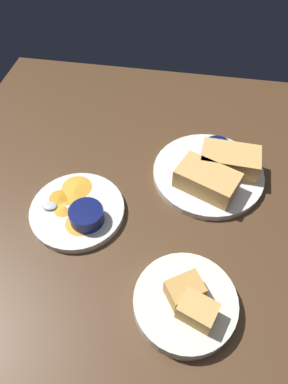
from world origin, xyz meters
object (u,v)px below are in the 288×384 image
object	(u,v)px
ramekin_light_gravy	(86,215)
plate_chips_companion	(77,210)
plate_sandwich_main	(208,174)
ramekin_dark_sauce	(217,149)
spoon_by_gravy_ramekin	(56,206)
spoon_by_dark_ramekin	(216,170)
sandwich_half_near	(207,180)
bread_basket_rear	(186,302)
sandwich_half_far	(230,160)

from	to	relation	value
ramekin_light_gravy	plate_chips_companion	bearing A→B (deg)	-39.81
plate_sandwich_main	ramekin_dark_sauce	world-z (taller)	ramekin_dark_sauce
ramekin_dark_sauce	spoon_by_gravy_ramekin	xyz separation A→B (cm)	(32.74, 21.26, -1.50)
spoon_by_dark_ramekin	ramekin_light_gravy	size ratio (longest dim) A/B	1.42
plate_sandwich_main	sandwich_half_near	distance (cm)	5.80
bread_basket_rear	spoon_by_gravy_ramekin	bearing A→B (deg)	-29.07
sandwich_half_far	plate_chips_companion	distance (cm)	35.89
sandwich_half_near	plate_chips_companion	xyz separation A→B (cm)	(26.51, 10.35, -3.20)
plate_sandwich_main	ramekin_light_gravy	bearing A→B (deg)	36.47
sandwich_half_far	plate_chips_companion	xyz separation A→B (cm)	(31.32, 17.22, -3.20)
plate_chips_companion	spoon_by_gravy_ramekin	bearing A→B (deg)	6.72
plate_sandwich_main	bread_basket_rear	bearing A→B (deg)	85.78
plate_sandwich_main	ramekin_light_gravy	distance (cm)	29.86
ramekin_dark_sauce	spoon_by_dark_ramekin	world-z (taller)	ramekin_dark_sauce
sandwich_half_far	plate_chips_companion	bearing A→B (deg)	28.80
sandwich_half_near	plate_chips_companion	distance (cm)	28.64
spoon_by_gravy_ramekin	plate_chips_companion	bearing A→B (deg)	-173.28
sandwich_half_near	sandwich_half_far	xyz separation A→B (cm)	(-4.81, -6.87, 0.00)
plate_sandwich_main	spoon_by_gravy_ramekin	size ratio (longest dim) A/B	2.56
plate_chips_companion	spoon_by_gravy_ramekin	world-z (taller)	spoon_by_gravy_ramekin
ramekin_dark_sauce	plate_chips_companion	world-z (taller)	ramekin_dark_sauce
plate_sandwich_main	bread_basket_rear	size ratio (longest dim) A/B	1.41
sandwich_half_near	plate_sandwich_main	bearing A→B (deg)	-95.00
plate_sandwich_main	sandwich_half_far	world-z (taller)	sandwich_half_far
sandwich_half_near	bread_basket_rear	size ratio (longest dim) A/B	0.82
spoon_by_gravy_ramekin	ramekin_dark_sauce	bearing A→B (deg)	-147.00
spoon_by_dark_ramekin	plate_chips_companion	world-z (taller)	spoon_by_dark_ramekin
ramekin_dark_sauce	plate_chips_companion	xyz separation A→B (cm)	(28.32, 20.74, -2.66)
sandwich_half_near	spoon_by_gravy_ramekin	xyz separation A→B (cm)	(30.93, 10.87, -2.04)
plate_chips_companion	bread_basket_rear	bearing A→B (deg)	145.90
ramekin_light_gravy	bread_basket_rear	xyz separation A→B (cm)	(-21.58, 14.14, -1.27)
plate_sandwich_main	sandwich_half_near	world-z (taller)	sandwich_half_near
plate_sandwich_main	sandwich_half_near	size ratio (longest dim) A/B	1.71
sandwich_half_far	spoon_by_dark_ramekin	bearing A→B (deg)	31.34
sandwich_half_far	bread_basket_rear	world-z (taller)	bread_basket_rear
plate_sandwich_main	ramekin_dark_sauce	bearing A→B (deg)	-104.00
sandwich_half_near	sandwich_half_far	bearing A→B (deg)	-125.00
ramekin_light_gravy	bread_basket_rear	size ratio (longest dim) A/B	0.39
ramekin_light_gravy	bread_basket_rear	world-z (taller)	bread_basket_rear
sandwich_half_near	bread_basket_rear	world-z (taller)	bread_basket_rear
ramekin_dark_sauce	bread_basket_rear	xyz separation A→B (cm)	(3.74, 37.39, -1.38)
spoon_by_dark_ramekin	spoon_by_gravy_ramekin	world-z (taller)	same
plate_sandwich_main	ramekin_light_gravy	size ratio (longest dim) A/B	3.65
sandwich_half_near	plate_chips_companion	size ratio (longest dim) A/B	0.74
ramekin_dark_sauce	plate_sandwich_main	bearing A→B (deg)	76.00
ramekin_dark_sauce	sandwich_half_far	bearing A→B (deg)	130.47
sandwich_half_far	ramekin_light_gravy	size ratio (longest dim) A/B	1.95
spoon_by_dark_ramekin	plate_chips_companion	xyz separation A→B (cm)	(28.55, 15.53, -1.16)
sandwich_half_far	sandwich_half_near	bearing A→B (deg)	55.00
plate_sandwich_main	spoon_by_dark_ramekin	size ratio (longest dim) A/B	2.57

